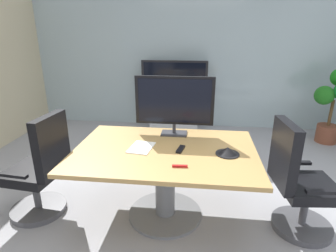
# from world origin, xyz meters

# --- Properties ---
(ground_plane) EXTENTS (7.03, 7.03, 0.00)m
(ground_plane) POSITION_xyz_m (0.00, 0.00, 0.00)
(ground_plane) COLOR #99999E
(wall_back_glass_partition) EXTENTS (6.03, 0.10, 2.64)m
(wall_back_glass_partition) POSITION_xyz_m (0.00, 2.93, 1.32)
(wall_back_glass_partition) COLOR #9EB2B7
(wall_back_glass_partition) RESTS_ON ground
(conference_table) EXTENTS (1.75, 1.19, 0.75)m
(conference_table) POSITION_xyz_m (-0.08, -0.03, 0.55)
(conference_table) COLOR #B2894C
(conference_table) RESTS_ON ground
(office_chair_left) EXTENTS (0.62, 0.59, 1.09)m
(office_chair_left) POSITION_xyz_m (-1.33, -0.14, 0.46)
(office_chair_left) COLOR #4C4C51
(office_chair_left) RESTS_ON ground
(office_chair_right) EXTENTS (0.62, 0.59, 1.09)m
(office_chair_right) POSITION_xyz_m (1.18, -0.09, 0.46)
(office_chair_right) COLOR #4C4C51
(office_chair_right) RESTS_ON ground
(tv_monitor) EXTENTS (0.84, 0.18, 0.64)m
(tv_monitor) POSITION_xyz_m (-0.03, 0.40, 1.11)
(tv_monitor) COLOR #333338
(tv_monitor) RESTS_ON conference_table
(wall_display_unit) EXTENTS (1.20, 0.36, 1.31)m
(wall_display_unit) POSITION_xyz_m (-0.24, 2.58, 0.44)
(wall_display_unit) COLOR #B7BABC
(wall_display_unit) RESTS_ON ground
(potted_plant) EXTENTS (0.58, 0.59, 1.24)m
(potted_plant) POSITION_xyz_m (2.40, 2.22, 0.73)
(potted_plant) COLOR brown
(potted_plant) RESTS_ON ground
(conference_phone) EXTENTS (0.22, 0.22, 0.07)m
(conference_phone) POSITION_xyz_m (0.51, -0.07, 0.78)
(conference_phone) COLOR black
(conference_phone) RESTS_ON conference_table
(remote_control) EXTENTS (0.08, 0.18, 0.02)m
(remote_control) POSITION_xyz_m (0.07, -0.02, 0.76)
(remote_control) COLOR black
(remote_control) RESTS_ON conference_table
(whiteboard_marker) EXTENTS (0.13, 0.03, 0.02)m
(whiteboard_marker) POSITION_xyz_m (0.09, -0.37, 0.76)
(whiteboard_marker) COLOR red
(whiteboard_marker) RESTS_ON conference_table
(paper_notepad) EXTENTS (0.25, 0.33, 0.01)m
(paper_notepad) POSITION_xyz_m (-0.31, -0.02, 0.75)
(paper_notepad) COLOR white
(paper_notepad) RESTS_ON conference_table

